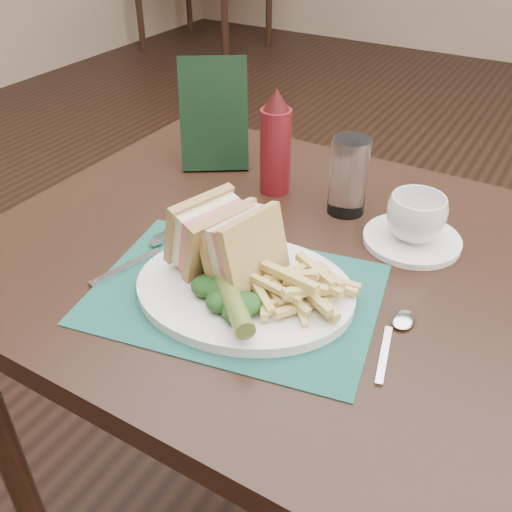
% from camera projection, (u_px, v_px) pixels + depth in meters
% --- Properties ---
extents(floor, '(7.00, 7.00, 0.00)m').
position_uv_depth(floor, '(356.00, 378.00, 1.66)').
color(floor, black).
rests_on(floor, ground).
extents(table_main, '(0.90, 0.75, 0.75)m').
position_uv_depth(table_main, '(275.00, 409.00, 1.09)').
color(table_main, black).
rests_on(table_main, ground).
extents(placemat, '(0.43, 0.34, 0.00)m').
position_uv_depth(placemat, '(235.00, 293.00, 0.78)').
color(placemat, '#184D45').
rests_on(placemat, table_main).
extents(plate, '(0.35, 0.30, 0.01)m').
position_uv_depth(plate, '(245.00, 290.00, 0.77)').
color(plate, white).
rests_on(plate, placemat).
extents(sandwich_half_a, '(0.10, 0.12, 0.11)m').
position_uv_depth(sandwich_half_a, '(199.00, 227.00, 0.79)').
color(sandwich_half_a, tan).
rests_on(sandwich_half_a, plate).
extents(sandwich_half_b, '(0.10, 0.12, 0.10)m').
position_uv_depth(sandwich_half_b, '(233.00, 240.00, 0.76)').
color(sandwich_half_b, tan).
rests_on(sandwich_half_b, plate).
extents(kale_garnish, '(0.11, 0.08, 0.03)m').
position_uv_depth(kale_garnish, '(223.00, 297.00, 0.73)').
color(kale_garnish, '#143613').
rests_on(kale_garnish, plate).
extents(pickle_spear, '(0.11, 0.10, 0.03)m').
position_uv_depth(pickle_spear, '(233.00, 301.00, 0.71)').
color(pickle_spear, '#4C6225').
rests_on(pickle_spear, plate).
extents(fries_pile, '(0.18, 0.20, 0.05)m').
position_uv_depth(fries_pile, '(297.00, 280.00, 0.74)').
color(fries_pile, '#D5BD6A').
rests_on(fries_pile, plate).
extents(fork, '(0.07, 0.17, 0.01)m').
position_uv_depth(fork, '(139.00, 254.00, 0.84)').
color(fork, silver).
rests_on(fork, placemat).
extents(spoon, '(0.07, 0.15, 0.01)m').
position_uv_depth(spoon, '(392.00, 340.00, 0.70)').
color(spoon, silver).
rests_on(spoon, table_main).
extents(saucer, '(0.15, 0.15, 0.01)m').
position_uv_depth(saucer, '(412.00, 240.00, 0.88)').
color(saucer, white).
rests_on(saucer, table_main).
extents(coffee_cup, '(0.12, 0.12, 0.07)m').
position_uv_depth(coffee_cup, '(416.00, 217.00, 0.86)').
color(coffee_cup, white).
rests_on(coffee_cup, saucer).
extents(drinking_glass, '(0.08, 0.08, 0.13)m').
position_uv_depth(drinking_glass, '(348.00, 176.00, 0.93)').
color(drinking_glass, silver).
rests_on(drinking_glass, table_main).
extents(ketchup_bottle, '(0.06, 0.06, 0.19)m').
position_uv_depth(ketchup_bottle, '(276.00, 142.00, 0.97)').
color(ketchup_bottle, maroon).
rests_on(ketchup_bottle, table_main).
extents(check_presenter, '(0.15, 0.13, 0.20)m').
position_uv_depth(check_presenter, '(214.00, 114.00, 1.06)').
color(check_presenter, black).
rests_on(check_presenter, table_main).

